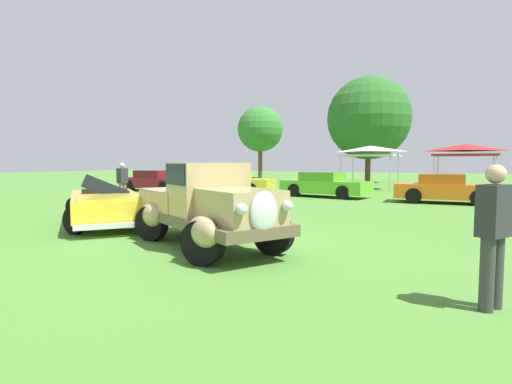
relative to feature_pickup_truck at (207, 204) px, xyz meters
The scene contains 13 objects.
ground_plane 0.95m from the feature_pickup_truck, 122.54° to the left, with size 120.00×120.00×0.00m, color #4C8433.
feature_pickup_truck is the anchor object (origin of this frame).
neighbor_convertible 4.25m from the feature_pickup_truck, 165.02° to the left, with size 4.62×4.14×1.40m.
show_car_burgundy 16.37m from the feature_pickup_truck, 135.38° to the left, with size 4.59×1.97×1.22m.
show_car_yellow 13.94m from the feature_pickup_truck, 119.00° to the left, with size 4.45×2.30×1.22m.
show_car_lime 12.49m from the feature_pickup_truck, 97.65° to the left, with size 4.47×2.28×1.22m.
show_car_orange 12.40m from the feature_pickup_truck, 72.54° to the left, with size 4.02×1.89×1.22m.
spectator_near_truck 9.23m from the feature_pickup_truck, 146.24° to the left, with size 0.26×0.41×1.69m.
spectator_between_cars 5.13m from the feature_pickup_truck, 15.39° to the right, with size 0.40×0.47×1.69m.
canopy_tent_left_field 18.91m from the feature_pickup_truck, 92.67° to the left, with size 3.22×3.22×2.71m.
canopy_tent_center_field 19.47m from the feature_pickup_truck, 77.16° to the left, with size 3.25×3.25×2.71m.
treeline_far_left 35.20m from the feature_pickup_truck, 115.64° to the left, with size 4.77×4.77×7.54m.
treeline_mid_left 27.86m from the feature_pickup_truck, 96.13° to the left, with size 6.77×6.77×8.67m.
Camera 1 is at (4.92, -7.06, 1.72)m, focal length 28.54 mm.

